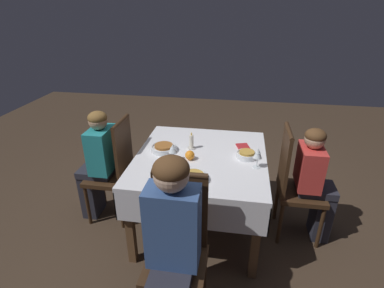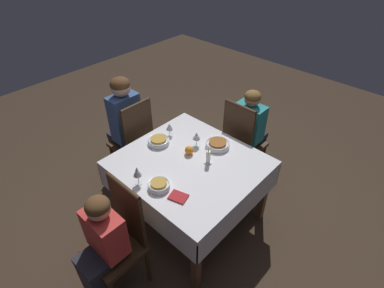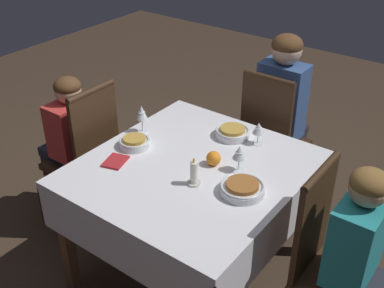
# 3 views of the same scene
# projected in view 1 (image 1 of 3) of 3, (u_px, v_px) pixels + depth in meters

# --- Properties ---
(ground_plane) EXTENTS (8.00, 8.00, 0.00)m
(ground_plane) POSITION_uv_depth(u_px,v_px,m) (200.00, 224.00, 2.83)
(ground_plane) COLOR #3D2D21
(dining_table) EXTENTS (1.16, 1.08, 0.73)m
(dining_table) POSITION_uv_depth(u_px,v_px,m) (201.00, 165.00, 2.55)
(dining_table) COLOR silver
(dining_table) RESTS_ON ground_plane
(chair_west) EXTENTS (0.38, 0.38, 1.00)m
(chair_west) POSITION_uv_depth(u_px,v_px,m) (178.00, 244.00, 1.86)
(chair_west) COLOR #382314
(chair_west) RESTS_ON ground_plane
(chair_south) EXTENTS (0.38, 0.38, 1.00)m
(chair_south) POSITION_uv_depth(u_px,v_px,m) (294.00, 181.00, 2.52)
(chair_south) COLOR #382314
(chair_south) RESTS_ON ground_plane
(chair_north) EXTENTS (0.38, 0.38, 1.00)m
(chair_north) POSITION_uv_depth(u_px,v_px,m) (115.00, 168.00, 2.72)
(chair_north) COLOR #382314
(chair_north) RESTS_ON ground_plane
(person_adult_denim) EXTENTS (0.34, 0.30, 1.20)m
(person_adult_denim) POSITION_uv_depth(u_px,v_px,m) (172.00, 244.00, 1.67)
(person_adult_denim) COLOR #282833
(person_adult_denim) RESTS_ON ground_plane
(person_child_red) EXTENTS (0.30, 0.33, 1.02)m
(person_child_red) POSITION_uv_depth(u_px,v_px,m) (315.00, 181.00, 2.48)
(person_child_red) COLOR #282833
(person_child_red) RESTS_ON ground_plane
(person_child_teal) EXTENTS (0.30, 0.33, 1.07)m
(person_child_teal) POSITION_uv_depth(u_px,v_px,m) (98.00, 161.00, 2.72)
(person_child_teal) COLOR #282833
(person_child_teal) RESTS_ON ground_plane
(bowl_west) EXTENTS (0.20, 0.20, 0.06)m
(bowl_west) POSITION_uv_depth(u_px,v_px,m) (194.00, 177.00, 2.15)
(bowl_west) COLOR silver
(bowl_west) RESTS_ON dining_table
(wine_glass_west) EXTENTS (0.07, 0.07, 0.13)m
(wine_glass_west) POSITION_uv_depth(u_px,v_px,m) (172.00, 168.00, 2.13)
(wine_glass_west) COLOR white
(wine_glass_west) RESTS_ON dining_table
(bowl_south) EXTENTS (0.17, 0.17, 0.06)m
(bowl_south) POSITION_uv_depth(u_px,v_px,m) (247.00, 154.00, 2.47)
(bowl_south) COLOR silver
(bowl_south) RESTS_ON dining_table
(wine_glass_south) EXTENTS (0.07, 0.07, 0.17)m
(wine_glass_south) POSITION_uv_depth(u_px,v_px,m) (258.00, 154.00, 2.29)
(wine_glass_south) COLOR white
(wine_glass_south) RESTS_ON dining_table
(bowl_north) EXTENTS (0.22, 0.22, 0.06)m
(bowl_north) POSITION_uv_depth(u_px,v_px,m) (164.00, 148.00, 2.58)
(bowl_north) COLOR silver
(bowl_north) RESTS_ON dining_table
(wine_glass_north) EXTENTS (0.07, 0.07, 0.14)m
(wine_glass_north) POSITION_uv_depth(u_px,v_px,m) (173.00, 149.00, 2.40)
(wine_glass_north) COLOR white
(wine_glass_north) RESTS_ON dining_table
(candle_centerpiece) EXTENTS (0.07, 0.07, 0.15)m
(candle_centerpiece) POSITION_uv_depth(u_px,v_px,m) (191.00, 143.00, 2.61)
(candle_centerpiece) COLOR beige
(candle_centerpiece) RESTS_ON dining_table
(orange_fruit) EXTENTS (0.08, 0.08, 0.08)m
(orange_fruit) POSITION_uv_depth(u_px,v_px,m) (190.00, 155.00, 2.44)
(orange_fruit) COLOR orange
(orange_fruit) RESTS_ON dining_table
(napkin_red_folded) EXTENTS (0.16, 0.14, 0.01)m
(napkin_red_folded) POSITION_uv_depth(u_px,v_px,m) (243.00, 147.00, 2.65)
(napkin_red_folded) COLOR #AD2328
(napkin_red_folded) RESTS_ON dining_table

